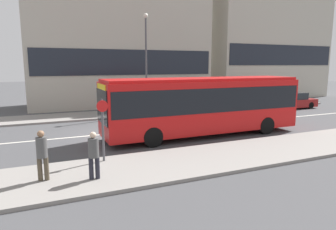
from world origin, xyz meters
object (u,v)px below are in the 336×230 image
Objects in this scene: parked_car_0 at (245,104)px; street_lamp at (146,54)px; pedestrian_near_stop at (42,152)px; pedestrian_down_pavement at (94,153)px; bus_stop_sign at (103,125)px; city_bus at (203,103)px; parked_car_1 at (293,101)px.

parked_car_0 is 9.16m from street_lamp.
parked_car_0 is at bearing 43.18° from pedestrian_near_stop.
parked_car_0 is at bearing -11.18° from street_lamp.
pedestrian_down_pavement reaches higher than parked_car_0.
pedestrian_near_stop is 14.18m from street_lamp.
street_lamp reaches higher than bus_stop_sign.
street_lamp is (7.61, 11.43, 3.55)m from pedestrian_near_stop.
pedestrian_near_stop is 2.56m from bus_stop_sign.
city_bus reaches higher than parked_car_1.
street_lamp reaches higher than parked_car_0.
city_bus is at bearing -85.36° from street_lamp.
pedestrian_down_pavement is (-19.17, -10.20, 0.36)m from parked_car_1.
parked_car_0 is 1.70× the size of bus_stop_sign.
pedestrian_near_stop is 1.63m from pedestrian_down_pavement.
parked_car_0 is 18.52m from pedestrian_near_stop.
parked_car_1 is at bearing 36.12° from pedestrian_near_stop.
city_bus is 1.48× the size of street_lamp.
pedestrian_near_stop is at bearing -123.66° from street_lamp.
pedestrian_down_pavement reaches higher than parked_car_1.
parked_car_1 is (5.02, -0.17, 0.05)m from parked_car_0.
bus_stop_sign is 11.96m from street_lamp.
bus_stop_sign is at bearing 39.71° from pedestrian_near_stop.
street_lamp is (5.40, 10.23, 3.05)m from bus_stop_sign.
street_lamp is (-0.61, 7.50, 2.80)m from city_bus.
parked_car_1 is at bearing -7.69° from street_lamp.
parked_car_0 is 5.02m from parked_car_1.
pedestrian_down_pavement is at bearing -146.24° from city_bus.
street_lamp reaches higher than pedestrian_down_pavement.
pedestrian_near_stop is (-15.69, -9.83, 0.46)m from parked_car_0.
bus_stop_sign is at bearing -117.85° from street_lamp.
parked_car_0 is 2.50× the size of pedestrian_near_stop.
parked_car_0 is at bearing -134.81° from pedestrian_down_pavement.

